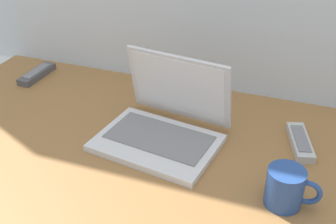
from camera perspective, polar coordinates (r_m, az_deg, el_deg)
The scene contains 5 objects.
desk at distance 1.09m, azimuth 1.84°, elevation -6.41°, with size 1.60×0.76×0.03m.
laptop at distance 1.12m, azimuth -0.48°, elevation -1.51°, with size 0.34×0.30×0.22m.
coffee_mug at distance 0.95m, azimuth 15.78°, elevation -9.89°, with size 0.12×0.08×0.09m.
remote_control_near at distance 1.16m, azimuth 17.54°, elevation -3.90°, with size 0.09×0.17×0.02m.
remote_control_far at distance 1.52m, azimuth -17.40°, elevation 4.98°, with size 0.05×0.16×0.02m.
Camera 1 is at (0.26, -0.82, 0.68)m, focal length 44.80 mm.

